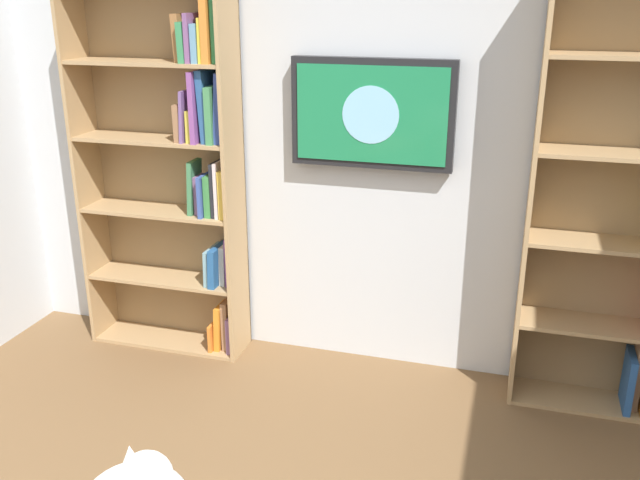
% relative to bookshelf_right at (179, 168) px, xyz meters
% --- Properties ---
extents(wall_back, '(4.52, 0.06, 2.70)m').
position_rel_bookshelf_right_xyz_m(wall_back, '(-1.10, -0.17, 0.24)').
color(wall_back, silver).
rests_on(wall_back, ground).
extents(bookshelf_right, '(0.95, 0.28, 2.11)m').
position_rel_bookshelf_right_xyz_m(bookshelf_right, '(0.00, 0.00, 0.00)').
color(bookshelf_right, tan).
rests_on(bookshelf_right, ground).
extents(wall_mounted_tv, '(0.86, 0.07, 0.57)m').
position_rel_bookshelf_right_xyz_m(wall_mounted_tv, '(-1.09, -0.08, 0.34)').
color(wall_mounted_tv, black).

